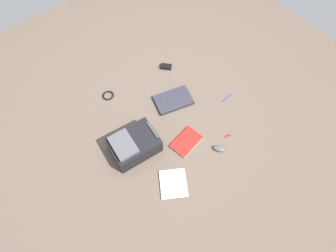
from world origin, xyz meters
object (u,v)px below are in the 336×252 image
(pen_black, at_px, (227,98))
(backpack, at_px, (134,145))
(laptop, at_px, (173,100))
(book_comic, at_px, (186,142))
(usb_stick, at_px, (228,136))
(cable_coil, at_px, (108,95))
(computer_mouse, at_px, (219,149))
(power_brick, at_px, (166,67))
(book_blue, at_px, (173,184))

(pen_black, bearing_deg, backpack, -96.32)
(laptop, bearing_deg, backpack, -72.49)
(book_comic, xyz_separation_m, usb_stick, (0.18, 0.33, -0.01))
(backpack, bearing_deg, cable_coil, 168.85)
(computer_mouse, height_order, usb_stick, computer_mouse)
(computer_mouse, bearing_deg, usb_stick, -19.70)
(backpack, height_order, book_comic, backpack)
(computer_mouse, height_order, power_brick, computer_mouse)
(cable_coil, relative_size, power_brick, 0.98)
(book_comic, height_order, computer_mouse, computer_mouse)
(cable_coil, bearing_deg, backpack, -11.15)
(usb_stick, bearing_deg, book_blue, -86.73)
(laptop, distance_m, book_blue, 0.81)
(book_blue, height_order, power_brick, power_brick)
(laptop, height_order, computer_mouse, computer_mouse)
(pen_black, bearing_deg, computer_mouse, -51.84)
(pen_black, bearing_deg, power_brick, -161.19)
(book_comic, distance_m, cable_coil, 0.89)
(backpack, distance_m, cable_coil, 0.64)
(cable_coil, xyz_separation_m, usb_stick, (1.03, 0.60, -0.00))
(backpack, distance_m, laptop, 0.61)
(power_brick, height_order, usb_stick, power_brick)
(book_comic, relative_size, cable_coil, 2.65)
(book_comic, bearing_deg, laptop, 155.78)
(laptop, height_order, usb_stick, laptop)
(book_blue, bearing_deg, laptop, 141.05)
(book_comic, relative_size, usb_stick, 5.51)
(book_comic, distance_m, book_blue, 0.39)
(book_comic, distance_m, usb_stick, 0.38)
(computer_mouse, bearing_deg, cable_coil, 77.13)
(backpack, distance_m, power_brick, 0.96)
(cable_coil, bearing_deg, book_blue, -2.87)
(laptop, bearing_deg, power_brick, 151.25)
(pen_black, bearing_deg, cable_coil, -129.61)
(book_comic, distance_m, power_brick, 0.87)
(book_comic, xyz_separation_m, cable_coil, (-0.85, -0.27, -0.00))
(computer_mouse, bearing_deg, book_comic, 92.25)
(usb_stick, bearing_deg, book_comic, -118.92)
(backpack, height_order, power_brick, backpack)
(book_blue, relative_size, power_brick, 2.81)
(cable_coil, xyz_separation_m, power_brick, (0.07, 0.66, 0.01))
(book_comic, xyz_separation_m, pen_black, (-0.12, 0.61, -0.01))
(book_blue, relative_size, cable_coil, 2.86)
(usb_stick, bearing_deg, laptop, -166.20)
(computer_mouse, bearing_deg, book_blue, 143.82)
(laptop, height_order, cable_coil, laptop)
(book_comic, bearing_deg, backpack, -120.10)
(book_comic, bearing_deg, usb_stick, 61.08)
(power_brick, bearing_deg, usb_stick, -3.33)
(usb_stick, bearing_deg, computer_mouse, -74.25)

